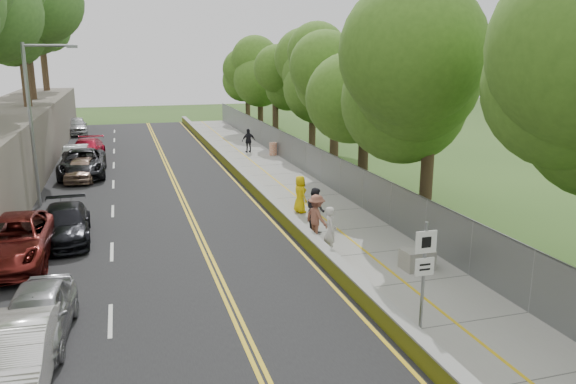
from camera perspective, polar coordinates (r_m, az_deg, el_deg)
name	(u,v)px	position (r m, az deg, el deg)	size (l,w,h in m)	color
ground	(344,292)	(18.44, 5.70, -10.10)	(140.00, 140.00, 0.00)	#33511E
road	(148,194)	(31.47, -14.08, -0.24)	(11.20, 66.00, 0.04)	black
sidewalk	(287,185)	(32.73, -0.06, 0.73)	(4.20, 66.00, 0.05)	gray
jersey_barrier	(249,183)	(32.10, -4.00, 0.94)	(0.42, 66.00, 0.60)	#DAEA13
chainlink_fence	(322,166)	(33.16, 3.42, 2.60)	(0.04, 66.00, 2.00)	slate
trees_fenceside	(361,62)	(33.41, 7.47, 12.96)	(7.00, 66.00, 14.00)	#487622
streetlight	(35,114)	(29.95, -24.29, 7.24)	(2.52, 0.22, 8.00)	gray
signpost	(424,264)	(15.64, 13.68, -7.16)	(0.62, 0.09, 3.10)	gray
construction_barrel	(273,149)	(42.24, -1.53, 4.40)	(0.57, 0.57, 0.94)	#CA3600
concrete_block	(417,259)	(20.49, 12.98, -6.67)	(1.06, 0.80, 0.71)	gray
car_0	(37,314)	(16.60, -24.13, -11.27)	(1.70, 4.22, 1.44)	#9F9EA3
car_1	(12,360)	(14.50, -26.25, -15.09)	(1.60, 4.60, 1.51)	white
car_2	(12,240)	(22.80, -26.20, -4.43)	(2.76, 5.98, 1.66)	#5F1714
car_3	(65,224)	(24.59, -21.74, -3.03)	(1.96, 4.82, 1.40)	black
car_4	(81,169)	(35.90, -20.26, 2.19)	(1.63, 4.05, 1.38)	#9A7B67
car_5	(76,157)	(40.25, -20.74, 3.39)	(1.54, 4.41, 1.45)	silver
car_6	(82,163)	(37.19, -20.17, 2.79)	(2.73, 5.92, 1.64)	black
car_7	(87,150)	(42.64, -19.76, 4.04)	(2.10, 5.16, 1.50)	maroon
car_8	(76,126)	(56.81, -20.72, 6.30)	(1.93, 4.79, 1.63)	#B6B6BA
painter_0	(300,194)	(26.78, 1.23, -0.22)	(0.88, 0.57, 1.79)	yellow
painter_1	(331,231)	(21.16, 4.35, -3.98)	(0.69, 0.45, 1.90)	silver
painter_2	(315,210)	(23.95, 2.80, -1.80)	(0.93, 0.73, 1.92)	#232328
painter_3	(317,217)	(22.92, 2.92, -2.57)	(1.22, 0.70, 1.88)	#935543
person_far	(249,141)	(43.42, -4.03, 5.23)	(1.07, 0.45, 1.83)	black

